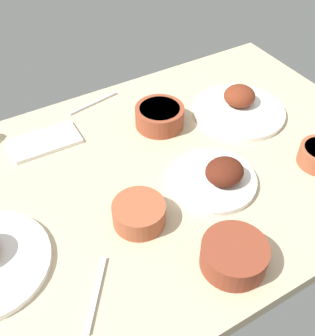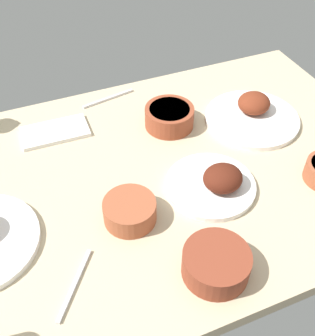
{
  "view_description": "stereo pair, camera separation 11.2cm",
  "coord_description": "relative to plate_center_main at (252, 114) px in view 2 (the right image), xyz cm",
  "views": [
    {
      "loc": [
        40.7,
        69.24,
        84.72
      ],
      "look_at": [
        0.0,
        0.0,
        6.0
      ],
      "focal_mm": 44.38,
      "sensor_mm": 36.0,
      "label": 1
    },
    {
      "loc": [
        30.64,
        74.24,
        84.72
      ],
      "look_at": [
        0.0,
        0.0,
        6.0
      ],
      "focal_mm": 44.38,
      "sensor_mm": 36.0,
      "label": 2
    }
  ],
  "objects": [
    {
      "name": "plate_center_main",
      "position": [
        0.0,
        0.0,
        0.0
      ],
      "size": [
        29.25,
        29.25,
        7.61
      ],
      "color": "white",
      "rests_on": "dining_table"
    },
    {
      "name": "bowl_soup",
      "position": [
        49.06,
        23.18,
        1.19
      ],
      "size": [
        13.01,
        13.01,
        5.77
      ],
      "color": "#A35133",
      "rests_on": "dining_table"
    },
    {
      "name": "spoon_loose",
      "position": [
        66.32,
        35.92,
        -1.55
      ],
      "size": [
        11.34,
        14.84,
        0.8
      ],
      "primitive_type": "cube",
      "rotation": [
        0.0,
        0.0,
        0.93
      ],
      "color": "silver",
      "rests_on": "dining_table"
    },
    {
      "name": "folded_napkin",
      "position": [
        59.04,
        -16.59,
        -1.35
      ],
      "size": [
        20.26,
        11.32,
        1.2
      ],
      "primitive_type": "cube",
      "rotation": [
        0.0,
        0.0,
        -0.03
      ],
      "color": "white",
      "rests_on": "dining_table"
    },
    {
      "name": "bowl_cream",
      "position": [
        25.42,
        -6.99,
        1.48
      ],
      "size": [
        14.99,
        14.99,
        6.34
      ],
      "color": "brown",
      "rests_on": "dining_table"
    },
    {
      "name": "fork_loose",
      "position": [
        38.75,
        -27.31,
        -1.55
      ],
      "size": [
        18.3,
        4.18,
        0.8
      ],
      "primitive_type": "cube",
      "rotation": [
        0.0,
        0.0,
        0.18
      ],
      "color": "silver",
      "rests_on": "dining_table"
    },
    {
      "name": "plate_near_viewer",
      "position": [
        25.05,
        22.19,
        0.37
      ],
      "size": [
        23.82,
        23.82,
        7.69
      ],
      "color": "white",
      "rests_on": "dining_table"
    },
    {
      "name": "bowl_onions",
      "position": [
        37.26,
        44.35,
        1.43
      ],
      "size": [
        14.95,
        14.95,
        6.25
      ],
      "color": "brown",
      "rests_on": "dining_table"
    },
    {
      "name": "dining_table",
      "position": [
        36.81,
        11.12,
        -3.95
      ],
      "size": [
        140.0,
        90.0,
        4.0
      ],
      "primitive_type": "cube",
      "color": "#C6B28E",
      "rests_on": "ground"
    }
  ]
}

